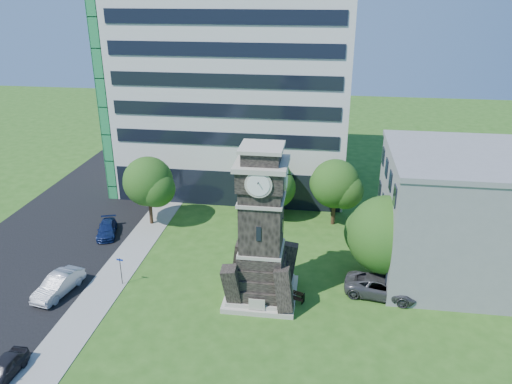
% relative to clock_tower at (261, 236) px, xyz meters
% --- Properties ---
extents(ground, '(160.00, 160.00, 0.00)m').
position_rel_clock_tower_xyz_m(ground, '(-3.00, -2.00, -5.28)').
color(ground, '#2A5618').
rests_on(ground, ground).
extents(sidewalk, '(3.00, 70.00, 0.06)m').
position_rel_clock_tower_xyz_m(sidewalk, '(-12.50, 3.00, -5.25)').
color(sidewalk, gray).
rests_on(sidewalk, ground).
extents(street, '(14.00, 80.00, 0.02)m').
position_rel_clock_tower_xyz_m(street, '(-21.00, 3.00, -5.27)').
color(street, black).
rests_on(street, ground).
extents(clock_tower, '(5.40, 5.40, 12.22)m').
position_rel_clock_tower_xyz_m(clock_tower, '(0.00, 0.00, 0.00)').
color(clock_tower, beige).
rests_on(clock_tower, ground).
extents(office_tall, '(26.20, 15.11, 28.60)m').
position_rel_clock_tower_xyz_m(office_tall, '(-6.20, 23.84, 8.94)').
color(office_tall, silver).
rests_on(office_tall, ground).
extents(office_low, '(15.20, 12.20, 10.40)m').
position_rel_clock_tower_xyz_m(office_low, '(16.97, 6.00, -0.07)').
color(office_low, gray).
rests_on(office_low, ground).
extents(car_street_south, '(1.65, 3.79, 1.27)m').
position_rel_clock_tower_xyz_m(car_street_south, '(-14.50, -10.89, -4.64)').
color(car_street_south, black).
rests_on(car_street_south, ground).
extents(car_street_mid, '(2.48, 4.94, 1.56)m').
position_rel_clock_tower_xyz_m(car_street_mid, '(-15.73, -1.88, -4.50)').
color(car_street_mid, '#AAACB2').
rests_on(car_street_mid, ground).
extents(car_street_north, '(2.85, 4.47, 1.21)m').
position_rel_clock_tower_xyz_m(car_street_north, '(-16.11, 8.06, -4.68)').
color(car_street_north, '#111F4E').
rests_on(car_street_north, ground).
extents(car_east_lot, '(6.07, 3.55, 1.59)m').
position_rel_clock_tower_xyz_m(car_east_lot, '(9.26, 1.38, -4.49)').
color(car_east_lot, '#47464B').
rests_on(car_east_lot, ground).
extents(park_bench, '(1.91, 0.51, 0.99)m').
position_rel_clock_tower_xyz_m(park_bench, '(2.38, -0.39, -4.76)').
color(park_bench, black).
rests_on(park_bench, ground).
extents(street_sign, '(0.58, 0.06, 2.41)m').
position_rel_clock_tower_xyz_m(street_sign, '(-11.33, 0.02, -3.77)').
color(street_sign, black).
rests_on(street_sign, ground).
extents(tree_nw, '(5.38, 4.89, 7.05)m').
position_rel_clock_tower_xyz_m(tree_nw, '(-12.61, 11.04, -0.86)').
color(tree_nw, '#332114').
rests_on(tree_nw, ground).
extents(tree_nc, '(6.06, 5.51, 6.73)m').
position_rel_clock_tower_xyz_m(tree_nc, '(-1.45, 14.39, -1.46)').
color(tree_nc, '#332114').
rests_on(tree_nc, ground).
extents(tree_ne, '(5.32, 4.84, 6.80)m').
position_rel_clock_tower_xyz_m(tree_ne, '(5.56, 13.60, -1.08)').
color(tree_ne, '#332114').
rests_on(tree_ne, ground).
extents(tree_east, '(6.80, 6.18, 7.49)m').
position_rel_clock_tower_xyz_m(tree_east, '(9.50, 3.21, -1.06)').
color(tree_east, '#332114').
rests_on(tree_east, ground).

